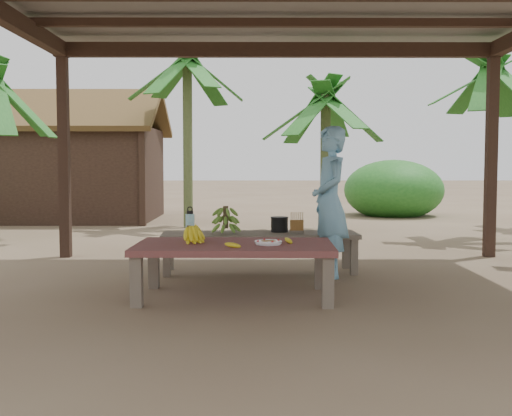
{
  "coord_description": "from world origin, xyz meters",
  "views": [
    {
      "loc": [
        -0.34,
        -6.11,
        1.24
      ],
      "look_at": [
        -0.3,
        0.12,
        0.8
      ],
      "focal_mm": 45.0,
      "sensor_mm": 36.0,
      "label": 1
    }
  ],
  "objects_px": {
    "ripe_banana_bunch": "(189,233)",
    "woman": "(330,202)",
    "work_table": "(234,251)",
    "plate": "(268,243)",
    "water_flask": "(190,226)",
    "cooking_pot": "(279,225)",
    "bench": "(260,238)"
  },
  "relations": [
    {
      "from": "cooking_pot",
      "to": "work_table",
      "type": "bearing_deg",
      "value": -108.0
    },
    {
      "from": "ripe_banana_bunch",
      "to": "woman",
      "type": "distance_m",
      "value": 1.75
    },
    {
      "from": "cooking_pot",
      "to": "plate",
      "type": "bearing_deg",
      "value": -96.18
    },
    {
      "from": "ripe_banana_bunch",
      "to": "bench",
      "type": "bearing_deg",
      "value": 61.92
    },
    {
      "from": "bench",
      "to": "plate",
      "type": "bearing_deg",
      "value": -90.53
    },
    {
      "from": "plate",
      "to": "cooking_pot",
      "type": "relative_size",
      "value": 1.26
    },
    {
      "from": "plate",
      "to": "water_flask",
      "type": "bearing_deg",
      "value": 152.32
    },
    {
      "from": "ripe_banana_bunch",
      "to": "plate",
      "type": "relative_size",
      "value": 1.16
    },
    {
      "from": "work_table",
      "to": "plate",
      "type": "relative_size",
      "value": 7.43
    },
    {
      "from": "work_table",
      "to": "ripe_banana_bunch",
      "type": "relative_size",
      "value": 6.38
    },
    {
      "from": "cooking_pot",
      "to": "woman",
      "type": "xyz_separation_m",
      "value": [
        0.53,
        -0.39,
        0.29
      ]
    },
    {
      "from": "work_table",
      "to": "plate",
      "type": "bearing_deg",
      "value": -11.23
    },
    {
      "from": "ripe_banana_bunch",
      "to": "woman",
      "type": "xyz_separation_m",
      "value": [
        1.43,
        0.98,
        0.23
      ]
    },
    {
      "from": "ripe_banana_bunch",
      "to": "cooking_pot",
      "type": "xyz_separation_m",
      "value": [
        0.9,
        1.37,
        -0.05
      ]
    },
    {
      "from": "ripe_banana_bunch",
      "to": "woman",
      "type": "height_order",
      "value": "woman"
    },
    {
      "from": "work_table",
      "to": "woman",
      "type": "relative_size",
      "value": 1.11
    },
    {
      "from": "cooking_pot",
      "to": "woman",
      "type": "distance_m",
      "value": 0.72
    },
    {
      "from": "water_flask",
      "to": "work_table",
      "type": "bearing_deg",
      "value": -36.43
    },
    {
      "from": "ripe_banana_bunch",
      "to": "work_table",
      "type": "bearing_deg",
      "value": -11.96
    },
    {
      "from": "cooking_pot",
      "to": "woman",
      "type": "relative_size",
      "value": 0.12
    },
    {
      "from": "ripe_banana_bunch",
      "to": "water_flask",
      "type": "distance_m",
      "value": 0.24
    },
    {
      "from": "ripe_banana_bunch",
      "to": "woman",
      "type": "bearing_deg",
      "value": 34.5
    },
    {
      "from": "work_table",
      "to": "ripe_banana_bunch",
      "type": "height_order",
      "value": "ripe_banana_bunch"
    },
    {
      "from": "ripe_banana_bunch",
      "to": "plate",
      "type": "distance_m",
      "value": 0.76
    },
    {
      "from": "plate",
      "to": "work_table",
      "type": "bearing_deg",
      "value": 167.42
    },
    {
      "from": "plate",
      "to": "bench",
      "type": "bearing_deg",
      "value": 92.39
    },
    {
      "from": "bench",
      "to": "cooking_pot",
      "type": "xyz_separation_m",
      "value": [
        0.23,
        0.1,
        0.14
      ]
    },
    {
      "from": "cooking_pot",
      "to": "water_flask",
      "type": "bearing_deg",
      "value": -128.65
    },
    {
      "from": "work_table",
      "to": "water_flask",
      "type": "xyz_separation_m",
      "value": [
        -0.44,
        0.32,
        0.2
      ]
    },
    {
      "from": "cooking_pot",
      "to": "woman",
      "type": "bearing_deg",
      "value": -36.36
    },
    {
      "from": "water_flask",
      "to": "cooking_pot",
      "type": "distance_m",
      "value": 1.46
    },
    {
      "from": "work_table",
      "to": "woman",
      "type": "bearing_deg",
      "value": 48.3
    }
  ]
}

